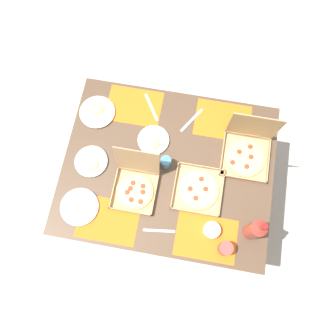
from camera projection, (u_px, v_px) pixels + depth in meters
name	position (u px, v px, depth m)	size (l,w,h in m)	color
ground_plane	(168.00, 193.00, 2.77)	(6.00, 6.00, 0.00)	beige
dining_table	(168.00, 173.00, 2.16)	(1.31, 1.06, 0.75)	#3F3328
placemat_near_left	(108.00, 220.00, 1.96)	(0.36, 0.26, 0.00)	orange
placemat_near_right	(206.00, 238.00, 1.93)	(0.36, 0.26, 0.00)	orange
placemat_far_left	(134.00, 106.00, 2.17)	(0.36, 0.26, 0.00)	orange
placemat_far_right	(223.00, 120.00, 2.14)	(0.36, 0.26, 0.00)	orange
pizza_box_corner_left	(247.00, 151.00, 2.03)	(0.30, 0.30, 0.33)	tan
pizza_box_edge_far	(135.00, 185.00, 1.97)	(0.26, 0.30, 0.29)	tan
pizza_box_center	(198.00, 189.00, 2.00)	(0.29, 0.29, 0.04)	tan
plate_far_right	(80.00, 207.00, 1.97)	(0.23, 0.23, 0.02)	white
plate_near_right	(153.00, 141.00, 2.09)	(0.20, 0.20, 0.03)	white
plate_near_left	(91.00, 162.00, 2.05)	(0.21, 0.21, 0.03)	white
plate_middle	(97.00, 112.00, 2.15)	(0.23, 0.23, 0.03)	white
soda_bottle	(255.00, 230.00, 1.81)	(0.09, 0.09, 0.32)	#B2382D
cup_clear_right	(166.00, 162.00, 2.01)	(0.07, 0.07, 0.10)	teal
cup_spare	(225.00, 249.00, 1.86)	(0.08, 0.08, 0.10)	#BF4742
condiment_bowl	(212.00, 230.00, 1.92)	(0.10, 0.10, 0.05)	white
knife_by_far_left	(151.00, 107.00, 2.16)	(0.21, 0.02, 0.01)	#B7B7BC
fork_by_near_right	(159.00, 231.00, 1.94)	(0.19, 0.02, 0.01)	#B7B7BC
knife_by_far_right	(192.00, 120.00, 2.14)	(0.21, 0.02, 0.01)	#B7B7BC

